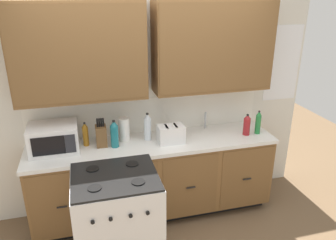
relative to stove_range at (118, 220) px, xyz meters
name	(u,v)px	position (x,y,z in m)	size (l,w,h in m)	color
ground_plane	(161,228)	(0.49, 0.33, -0.47)	(8.00, 8.00, 0.00)	brown
wall_unit	(149,71)	(0.49, 0.83, 1.17)	(3.84, 0.40, 2.42)	silver
counter_run	(154,177)	(0.49, 0.63, 0.00)	(2.67, 0.64, 0.91)	black
stove_range	(118,220)	(0.00, 0.00, 0.00)	(0.76, 0.68, 0.95)	white
microwave	(54,138)	(-0.53, 0.69, 0.58)	(0.48, 0.37, 0.28)	white
toaster	(171,134)	(0.67, 0.58, 0.54)	(0.28, 0.18, 0.19)	white
knife_block	(101,135)	(-0.06, 0.68, 0.56)	(0.11, 0.14, 0.31)	brown
sink_faucet	(205,120)	(1.16, 0.84, 0.54)	(0.02, 0.02, 0.20)	#B2B5BA
paper_towel_roll	(124,129)	(0.19, 0.75, 0.57)	(0.12, 0.12, 0.26)	white
bottle_green	(258,122)	(1.68, 0.55, 0.58)	(0.06, 0.06, 0.27)	#237A38
bottle_amber	(85,134)	(-0.22, 0.73, 0.57)	(0.06, 0.06, 0.26)	#9E6619
bottle_clear	(148,127)	(0.44, 0.71, 0.59)	(0.08, 0.08, 0.31)	silver
bottle_teal	(114,134)	(0.07, 0.62, 0.59)	(0.08, 0.08, 0.29)	#1E707A
bottle_red	(247,125)	(1.54, 0.55, 0.56)	(0.08, 0.08, 0.24)	maroon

